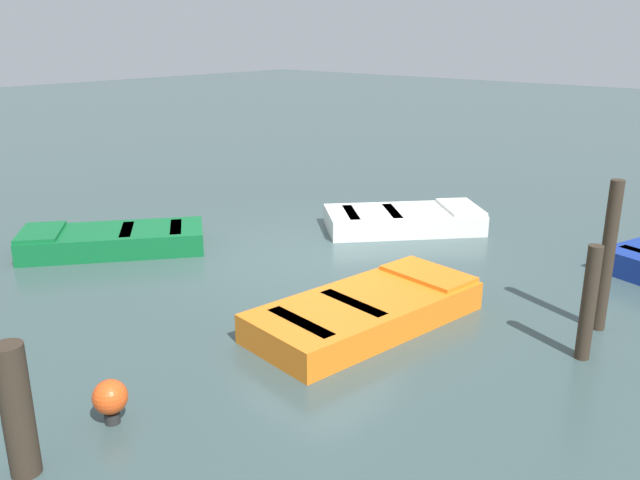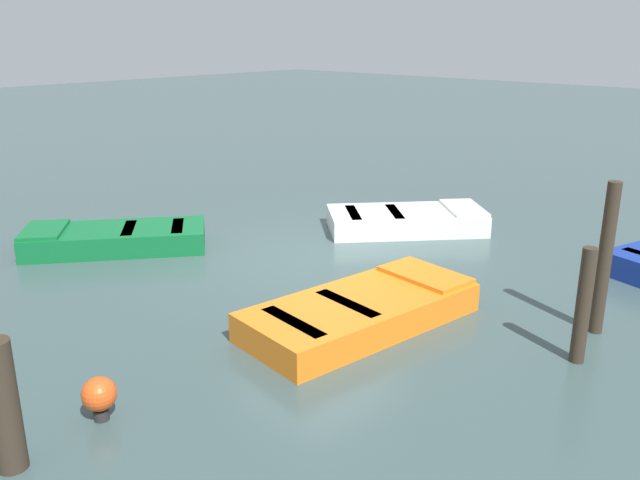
{
  "view_description": "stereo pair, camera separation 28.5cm",
  "coord_description": "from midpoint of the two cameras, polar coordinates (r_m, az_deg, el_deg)",
  "views": [
    {
      "loc": [
        -8.25,
        -7.24,
        3.87
      ],
      "look_at": [
        0.0,
        0.0,
        0.35
      ],
      "focal_mm": 37.11,
      "sensor_mm": 36.0,
      "label": 1
    },
    {
      "loc": [
        -8.06,
        -7.45,
        3.87
      ],
      "look_at": [
        0.0,
        0.0,
        0.35
      ],
      "focal_mm": 37.11,
      "sensor_mm": 36.0,
      "label": 2
    }
  ],
  "objects": [
    {
      "name": "mooring_piling_far_left",
      "position": [
        9.36,
        22.74,
        -1.35
      ],
      "size": [
        0.18,
        0.18,
        2.05
      ],
      "primitive_type": "cylinder",
      "color": "#33281E",
      "rests_on": "ground_plane"
    },
    {
      "name": "rowboat_white",
      "position": [
        13.37,
        6.68,
        1.8
      ],
      "size": [
        3.22,
        3.08,
        0.46
      ],
      "rotation": [
        0.0,
        0.0,
        5.55
      ],
      "color": "silver",
      "rests_on": "ground_plane"
    },
    {
      "name": "mooring_piling_center",
      "position": [
        8.53,
        21.27,
        -5.11
      ],
      "size": [
        0.18,
        0.18,
        1.46
      ],
      "primitive_type": "cylinder",
      "color": "#33281E",
      "rests_on": "ground_plane"
    },
    {
      "name": "mooring_piling_mid_right",
      "position": [
        6.67,
        -25.8,
        -13.12
      ],
      "size": [
        0.27,
        0.27,
        1.29
      ],
      "primitive_type": "cylinder",
      "color": "#33281E",
      "rests_on": "ground_plane"
    },
    {
      "name": "rowboat_green",
      "position": [
        12.61,
        -18.09,
        0.03
      ],
      "size": [
        3.29,
        2.96,
        0.46
      ],
      "rotation": [
        0.0,
        0.0,
        2.48
      ],
      "color": "#0F602D",
      "rests_on": "ground_plane"
    },
    {
      "name": "rowboat_orange",
      "position": [
        9.07,
        3.2,
        -6.02
      ],
      "size": [
        3.46,
        1.86,
        0.46
      ],
      "rotation": [
        0.0,
        0.0,
        6.15
      ],
      "color": "orange",
      "rests_on": "ground_plane"
    },
    {
      "name": "ground_plane",
      "position": [
        11.64,
        -0.7,
        -1.64
      ],
      "size": [
        80.0,
        80.0,
        0.0
      ],
      "primitive_type": "plane",
      "color": "#384C4C"
    },
    {
      "name": "marker_buoy",
      "position": [
        7.28,
        -18.74,
        -12.8
      ],
      "size": [
        0.36,
        0.36,
        0.48
      ],
      "color": "#262626",
      "rests_on": "ground_plane"
    }
  ]
}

